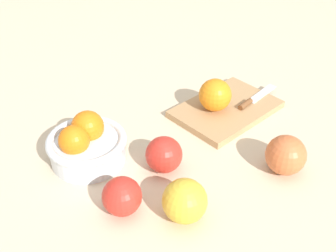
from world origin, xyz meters
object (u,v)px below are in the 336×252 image
object	(u,v)px
apple_front_right	(286,155)
cutting_board	(226,109)
bowl	(86,144)
apple_front_left_2	(185,201)
apple_mid_left	(164,155)
apple_front_left	(122,196)
orange_on_board	(215,95)
knife	(253,100)

from	to	relation	value
apple_front_right	cutting_board	bearing A→B (deg)	63.43
bowl	cutting_board	world-z (taller)	bowl
bowl	apple_front_left_2	xyz separation A→B (m)	(0.00, -0.26, 0.00)
apple_mid_left	apple_front_left	world-z (taller)	apple_mid_left
bowl	apple_front_right	bearing A→B (deg)	-55.33
apple_front_left	cutting_board	bearing A→B (deg)	4.89
orange_on_board	apple_mid_left	world-z (taller)	orange_on_board
cutting_board	bowl	bearing A→B (deg)	159.23
knife	apple_front_left	size ratio (longest dim) A/B	2.11
bowl	apple_mid_left	size ratio (longest dim) A/B	2.21
knife	apple_mid_left	world-z (taller)	apple_mid_left
cutting_board	knife	size ratio (longest dim) A/B	1.62
orange_on_board	bowl	bearing A→B (deg)	160.33
bowl	knife	size ratio (longest dim) A/B	1.08
bowl	apple_mid_left	bearing A→B (deg)	-61.26
apple_front_left	apple_front_right	size ratio (longest dim) A/B	0.89
bowl	apple_front_right	distance (m)	0.41
bowl	apple_mid_left	world-z (taller)	bowl
apple_mid_left	apple_front_left	bearing A→B (deg)	-173.12
knife	apple_mid_left	distance (m)	0.32
cutting_board	knife	distance (m)	0.07
apple_front_left_2	apple_mid_left	bearing A→B (deg)	56.00
bowl	apple_front_left	bearing A→B (deg)	-109.31
orange_on_board	apple_front_left_2	distance (m)	0.34
knife	apple_front_right	world-z (taller)	apple_front_right
cutting_board	apple_front_right	xyz separation A→B (m)	(-0.10, -0.21, 0.03)
knife	apple_front_left_2	xyz separation A→B (m)	(-0.40, -0.09, 0.02)
apple_front_left	apple_front_left_2	distance (m)	0.11
apple_mid_left	apple_front_left	size ratio (longest dim) A/B	1.04
apple_mid_left	apple_front_right	xyz separation A→B (m)	(0.15, -0.19, 0.00)
cutting_board	apple_front_left_2	size ratio (longest dim) A/B	3.06
orange_on_board	apple_front_left_2	bearing A→B (deg)	-154.28
apple_front_left_2	cutting_board	bearing A→B (deg)	21.28
apple_front_right	apple_front_left_2	size ratio (longest dim) A/B	1.01
bowl	apple_front_right	xyz separation A→B (m)	(0.23, -0.34, 0.00)
apple_front_left_2	apple_front_right	bearing A→B (deg)	-18.97
cutting_board	apple_mid_left	xyz separation A→B (m)	(-0.26, -0.02, 0.03)
knife	apple_front_left_2	size ratio (longest dim) A/B	1.89
apple_front_left	apple_front_right	xyz separation A→B (m)	(0.29, -0.18, 0.00)
cutting_board	knife	bearing A→B (deg)	-30.79
bowl	cutting_board	xyz separation A→B (m)	(0.34, -0.13, -0.03)
knife	apple_front_left	bearing A→B (deg)	179.60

